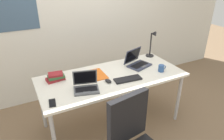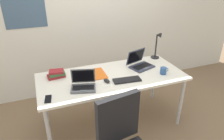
{
  "view_description": "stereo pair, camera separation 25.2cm",
  "coord_description": "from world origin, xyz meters",
  "px_view_note": "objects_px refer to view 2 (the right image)",
  "views": [
    {
      "loc": [
        -1.03,
        -2.02,
        1.94
      ],
      "look_at": [
        0.0,
        0.0,
        0.82
      ],
      "focal_mm": 33.14,
      "sensor_mm": 36.0,
      "label": 1
    },
    {
      "loc": [
        -0.8,
        -2.12,
        1.94
      ],
      "look_at": [
        0.0,
        0.0,
        0.82
      ],
      "focal_mm": 33.14,
      "sensor_mm": 36.0,
      "label": 2
    }
  ],
  "objects_px": {
    "laptop_near_lamp": "(83,84)",
    "laptop_front_left": "(140,64)",
    "book_stack": "(56,74)",
    "coffee_mug": "(163,71)",
    "external_keyboard": "(127,80)",
    "paper_folder_front_right": "(96,74)",
    "desk_lamp": "(157,46)",
    "computer_mouse": "(107,81)",
    "cell_phone": "(48,99)"
  },
  "relations": [
    {
      "from": "laptop_near_lamp",
      "to": "laptop_front_left",
      "type": "bearing_deg",
      "value": 17.62
    },
    {
      "from": "book_stack",
      "to": "coffee_mug",
      "type": "bearing_deg",
      "value": -16.91
    },
    {
      "from": "external_keyboard",
      "to": "book_stack",
      "type": "height_order",
      "value": "book_stack"
    },
    {
      "from": "laptop_near_lamp",
      "to": "external_keyboard",
      "type": "bearing_deg",
      "value": -2.86
    },
    {
      "from": "laptop_front_left",
      "to": "paper_folder_front_right",
      "type": "xyz_separation_m",
      "value": [
        -0.62,
        -0.01,
        -0.04
      ]
    },
    {
      "from": "laptop_near_lamp",
      "to": "paper_folder_front_right",
      "type": "distance_m",
      "value": 0.35
    },
    {
      "from": "external_keyboard",
      "to": "coffee_mug",
      "type": "xyz_separation_m",
      "value": [
        0.5,
        -0.0,
        0.03
      ]
    },
    {
      "from": "desk_lamp",
      "to": "laptop_near_lamp",
      "type": "bearing_deg",
      "value": -160.31
    },
    {
      "from": "computer_mouse",
      "to": "paper_folder_front_right",
      "type": "xyz_separation_m",
      "value": [
        -0.06,
        0.23,
        -0.01
      ]
    },
    {
      "from": "laptop_near_lamp",
      "to": "book_stack",
      "type": "bearing_deg",
      "value": 124.49
    },
    {
      "from": "cell_phone",
      "to": "book_stack",
      "type": "bearing_deg",
      "value": 81.23
    },
    {
      "from": "desk_lamp",
      "to": "cell_phone",
      "type": "height_order",
      "value": "desk_lamp"
    },
    {
      "from": "desk_lamp",
      "to": "laptop_near_lamp",
      "type": "relative_size",
      "value": 1.27
    },
    {
      "from": "cell_phone",
      "to": "paper_folder_front_right",
      "type": "xyz_separation_m",
      "value": [
        0.61,
        0.36,
        -0.0
      ]
    },
    {
      "from": "coffee_mug",
      "to": "computer_mouse",
      "type": "bearing_deg",
      "value": 175.6
    },
    {
      "from": "external_keyboard",
      "to": "coffee_mug",
      "type": "bearing_deg",
      "value": 5.85
    },
    {
      "from": "laptop_front_left",
      "to": "external_keyboard",
      "type": "distance_m",
      "value": 0.44
    },
    {
      "from": "paper_folder_front_right",
      "to": "cell_phone",
      "type": "bearing_deg",
      "value": -149.66
    },
    {
      "from": "laptop_near_lamp",
      "to": "book_stack",
      "type": "height_order",
      "value": "laptop_near_lamp"
    },
    {
      "from": "book_stack",
      "to": "paper_folder_front_right",
      "type": "relative_size",
      "value": 0.71
    },
    {
      "from": "computer_mouse",
      "to": "book_stack",
      "type": "xyz_separation_m",
      "value": [
        -0.53,
        0.33,
        0.03
      ]
    },
    {
      "from": "laptop_near_lamp",
      "to": "cell_phone",
      "type": "xyz_separation_m",
      "value": [
        -0.39,
        -0.1,
        -0.04
      ]
    },
    {
      "from": "external_keyboard",
      "to": "coffee_mug",
      "type": "height_order",
      "value": "coffee_mug"
    },
    {
      "from": "cell_phone",
      "to": "coffee_mug",
      "type": "distance_m",
      "value": 1.41
    },
    {
      "from": "computer_mouse",
      "to": "coffee_mug",
      "type": "height_order",
      "value": "coffee_mug"
    },
    {
      "from": "laptop_near_lamp",
      "to": "computer_mouse",
      "type": "xyz_separation_m",
      "value": [
        0.29,
        0.03,
        -0.03
      ]
    },
    {
      "from": "laptop_near_lamp",
      "to": "computer_mouse",
      "type": "height_order",
      "value": "laptop_near_lamp"
    },
    {
      "from": "computer_mouse",
      "to": "coffee_mug",
      "type": "xyz_separation_m",
      "value": [
        0.73,
        -0.06,
        0.03
      ]
    },
    {
      "from": "book_stack",
      "to": "coffee_mug",
      "type": "xyz_separation_m",
      "value": [
        1.27,
        -0.38,
        0.0
      ]
    },
    {
      "from": "laptop_front_left",
      "to": "external_keyboard",
      "type": "bearing_deg",
      "value": -137.91
    },
    {
      "from": "laptop_near_lamp",
      "to": "cell_phone",
      "type": "bearing_deg",
      "value": -166.13
    },
    {
      "from": "cell_phone",
      "to": "coffee_mug",
      "type": "xyz_separation_m",
      "value": [
        1.41,
        0.07,
        0.04
      ]
    },
    {
      "from": "laptop_near_lamp",
      "to": "book_stack",
      "type": "relative_size",
      "value": 1.44
    },
    {
      "from": "computer_mouse",
      "to": "cell_phone",
      "type": "distance_m",
      "value": 0.69
    },
    {
      "from": "desk_lamp",
      "to": "computer_mouse",
      "type": "xyz_separation_m",
      "value": [
        -0.91,
        -0.4,
        -0.18
      ]
    },
    {
      "from": "external_keyboard",
      "to": "cell_phone",
      "type": "bearing_deg",
      "value": -169.66
    },
    {
      "from": "laptop_front_left",
      "to": "book_stack",
      "type": "distance_m",
      "value": 1.1
    },
    {
      "from": "laptop_near_lamp",
      "to": "computer_mouse",
      "type": "relative_size",
      "value": 3.29
    },
    {
      "from": "computer_mouse",
      "to": "cell_phone",
      "type": "bearing_deg",
      "value": 172.36
    },
    {
      "from": "paper_folder_front_right",
      "to": "computer_mouse",
      "type": "bearing_deg",
      "value": -75.12
    },
    {
      "from": "laptop_front_left",
      "to": "coffee_mug",
      "type": "bearing_deg",
      "value": -59.55
    },
    {
      "from": "cell_phone",
      "to": "paper_folder_front_right",
      "type": "relative_size",
      "value": 0.44
    },
    {
      "from": "external_keyboard",
      "to": "cell_phone",
      "type": "relative_size",
      "value": 2.43
    },
    {
      "from": "book_stack",
      "to": "laptop_near_lamp",
      "type": "bearing_deg",
      "value": -55.51
    },
    {
      "from": "paper_folder_front_right",
      "to": "coffee_mug",
      "type": "height_order",
      "value": "coffee_mug"
    },
    {
      "from": "external_keyboard",
      "to": "paper_folder_front_right",
      "type": "xyz_separation_m",
      "value": [
        -0.3,
        0.29,
        -0.01
      ]
    },
    {
      "from": "external_keyboard",
      "to": "computer_mouse",
      "type": "bearing_deg",
      "value": 172.45
    },
    {
      "from": "laptop_front_left",
      "to": "cell_phone",
      "type": "distance_m",
      "value": 1.29
    },
    {
      "from": "laptop_front_left",
      "to": "desk_lamp",
      "type": "bearing_deg",
      "value": 24.43
    },
    {
      "from": "desk_lamp",
      "to": "cell_phone",
      "type": "bearing_deg",
      "value": -161.71
    }
  ]
}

